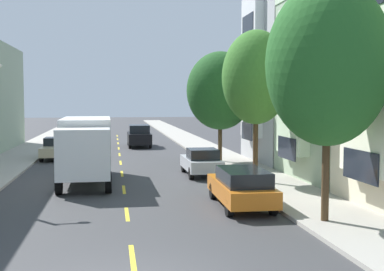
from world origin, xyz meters
TOP-DOWN VIEW (x-y plane):
  - ground_plane at (0.00, 30.00)m, footprint 160.00×160.00m
  - sidewalk_left at (-7.10, 28.00)m, footprint 3.20×120.00m
  - sidewalk_right at (7.10, 28.00)m, footprint 3.20×120.00m
  - lane_centerline_dashes at (0.00, 24.50)m, footprint 0.14×47.20m
  - townhouse_third_dove_grey at (14.85, 20.51)m, footprint 13.12×7.34m
  - street_tree_nearest at (6.40, 4.44)m, footprint 4.00×4.00m
  - street_tree_second at (6.40, 12.58)m, footprint 3.32×3.32m
  - street_tree_third at (6.40, 20.72)m, footprint 4.36×4.36m
  - delivery_box_truck at (-1.80, 14.34)m, footprint 2.51×7.69m
  - parked_hatchback_silver at (4.26, 15.64)m, footprint 1.76×4.01m
  - parked_hatchback_champagne at (-4.42, 24.62)m, footprint 1.75×4.00m
  - parked_wagon_orange at (4.38, 7.53)m, footprint 1.91×4.73m
  - parked_hatchback_white at (-4.23, 43.57)m, footprint 1.79×4.02m
  - parked_suv_navy at (-4.40, 54.20)m, footprint 2.08×4.85m
  - moving_black_sedan at (1.80, 33.15)m, footprint 1.95×4.80m

SIDE VIEW (x-z plane):
  - ground_plane at x=0.00m, z-range 0.00..0.00m
  - lane_centerline_dashes at x=0.00m, z-range 0.00..0.01m
  - sidewalk_left at x=-7.10m, z-range 0.00..0.14m
  - sidewalk_right at x=7.10m, z-range 0.00..0.14m
  - parked_hatchback_silver at x=4.26m, z-range 0.01..1.51m
  - parked_hatchback_champagne at x=-4.42m, z-range 0.01..1.51m
  - parked_hatchback_white at x=-4.23m, z-range 0.01..1.51m
  - parked_wagon_orange at x=4.38m, z-range 0.05..1.55m
  - parked_suv_navy at x=-4.40m, z-range 0.02..1.95m
  - moving_black_sedan at x=1.80m, z-range 0.02..1.95m
  - delivery_box_truck at x=-1.80m, z-range 0.24..3.43m
  - street_tree_third at x=6.40m, z-range 1.16..8.25m
  - street_tree_second at x=6.40m, z-range 1.52..8.87m
  - street_tree_nearest at x=6.40m, z-range 1.37..9.20m
  - townhouse_third_dove_grey at x=14.85m, z-range -0.20..11.80m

